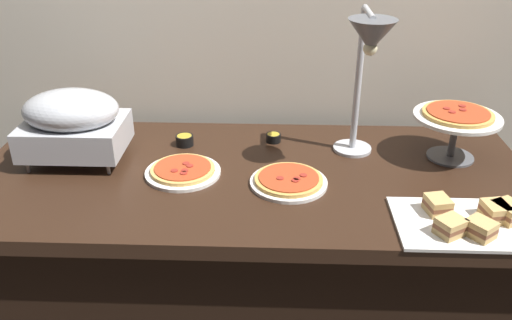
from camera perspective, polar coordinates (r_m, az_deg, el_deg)
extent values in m
cube|color=beige|center=(2.14, 0.26, 15.61)|extent=(4.40, 0.04, 2.40)
cube|color=black|center=(1.83, -0.32, -2.08)|extent=(1.90, 0.84, 0.05)
cube|color=black|center=(2.05, -0.29, -11.39)|extent=(1.75, 0.74, 0.71)
cylinder|color=#B7BABF|center=(1.98, -23.18, -0.68)|extent=(0.01, 0.01, 0.04)
cylinder|color=#B7BABF|center=(1.88, -15.49, -0.87)|extent=(0.01, 0.01, 0.04)
cylinder|color=#B7BABF|center=(2.15, -21.03, 1.94)|extent=(0.01, 0.01, 0.04)
cylinder|color=#B7BABF|center=(2.05, -13.89, 1.89)|extent=(0.01, 0.01, 0.04)
cube|color=#B7BABF|center=(1.98, -18.75, 2.51)|extent=(0.35, 0.26, 0.11)
ellipsoid|color=#B7BABF|center=(1.94, -19.17, 5.08)|extent=(0.33, 0.25, 0.14)
cylinder|color=#B7BABF|center=(2.01, 10.22, 1.23)|extent=(0.14, 0.14, 0.01)
cylinder|color=#B7BABF|center=(1.91, 10.86, 8.24)|extent=(0.02, 0.02, 0.51)
cylinder|color=#B7BABF|center=(1.76, 11.97, 15.13)|extent=(0.02, 0.17, 0.02)
cone|color=#595B60|center=(1.69, 12.24, 12.86)|extent=(0.15, 0.15, 0.10)
sphere|color=#F9EAB2|center=(1.70, 12.10, 11.56)|extent=(0.04, 0.04, 0.04)
cylinder|color=white|center=(1.75, 3.50, -2.43)|extent=(0.25, 0.25, 0.01)
cylinder|color=gold|center=(1.75, 3.51, -2.09)|extent=(0.22, 0.22, 0.01)
cylinder|color=#AD3D1E|center=(1.74, 3.52, -1.86)|extent=(0.20, 0.20, 0.00)
cylinder|color=maroon|center=(1.73, 4.39, -2.01)|extent=(0.02, 0.02, 0.00)
cylinder|color=maroon|center=(1.75, 5.09, -1.64)|extent=(0.02, 0.02, 0.00)
cylinder|color=maroon|center=(1.72, 4.21, -2.20)|extent=(0.02, 0.02, 0.00)
cylinder|color=maroon|center=(1.73, 2.58, -1.96)|extent=(0.02, 0.02, 0.00)
cylinder|color=white|center=(1.83, -7.80, -1.33)|extent=(0.26, 0.26, 0.01)
cylinder|color=#DBA856|center=(1.82, -7.83, -1.00)|extent=(0.22, 0.22, 0.01)
cylinder|color=#AD3D1E|center=(1.82, -7.84, -0.78)|extent=(0.19, 0.19, 0.00)
cylinder|color=maroon|center=(1.79, -7.62, -1.13)|extent=(0.02, 0.02, 0.00)
cylinder|color=maroon|center=(1.79, -8.71, -1.13)|extent=(0.02, 0.02, 0.00)
cylinder|color=maroon|center=(1.78, -7.74, -1.40)|extent=(0.02, 0.02, 0.00)
cylinder|color=maroon|center=(1.82, -7.08, -0.62)|extent=(0.02, 0.02, 0.00)
cylinder|color=maroon|center=(1.83, -7.48, -0.37)|extent=(0.02, 0.02, 0.00)
cylinder|color=#595B60|center=(2.01, 20.32, 2.17)|extent=(0.02, 0.02, 0.15)
cylinder|color=#595B60|center=(2.04, 20.00, 0.35)|extent=(0.16, 0.16, 0.01)
cylinder|color=white|center=(1.98, 20.70, 4.32)|extent=(0.30, 0.30, 0.01)
cylinder|color=gold|center=(1.98, 20.76, 4.64)|extent=(0.24, 0.24, 0.01)
cylinder|color=#AD3D1E|center=(1.98, 20.80, 4.85)|extent=(0.21, 0.21, 0.00)
cylinder|color=maroon|center=(1.98, 19.70, 5.21)|extent=(0.02, 0.02, 0.00)
cylinder|color=maroon|center=(1.99, 21.22, 5.01)|extent=(0.02, 0.02, 0.00)
cylinder|color=maroon|center=(1.96, 20.21, 4.83)|extent=(0.02, 0.02, 0.00)
cylinder|color=maroon|center=(2.02, 21.17, 5.40)|extent=(0.02, 0.02, 0.00)
cube|color=white|center=(1.66, 21.23, -6.36)|extent=(0.39, 0.27, 0.01)
cube|color=tan|center=(1.72, 25.23, -5.44)|extent=(0.10, 0.11, 0.02)
cube|color=brown|center=(1.71, 25.34, -4.99)|extent=(0.10, 0.11, 0.01)
cube|color=tan|center=(1.70, 25.44, -4.53)|extent=(0.10, 0.11, 0.02)
cube|color=tan|center=(1.59, 19.97, -7.17)|extent=(0.10, 0.09, 0.02)
cube|color=brown|center=(1.58, 20.06, -6.69)|extent=(0.10, 0.09, 0.01)
cube|color=tan|center=(1.57, 20.16, -6.20)|extent=(0.10, 0.09, 0.02)
cube|color=tan|center=(1.67, 18.74, -5.04)|extent=(0.08, 0.09, 0.02)
cube|color=brown|center=(1.67, 18.82, -4.57)|extent=(0.08, 0.09, 0.01)
cube|color=tan|center=(1.66, 18.91, -4.10)|extent=(0.08, 0.09, 0.02)
cube|color=tan|center=(1.61, 22.76, -7.25)|extent=(0.09, 0.09, 0.02)
cube|color=brown|center=(1.60, 22.86, -6.78)|extent=(0.09, 0.09, 0.01)
cube|color=tan|center=(1.59, 22.97, -6.30)|extent=(0.09, 0.09, 0.02)
cube|color=tan|center=(1.70, 24.09, -5.47)|extent=(0.08, 0.09, 0.02)
cube|color=brown|center=(1.70, 24.19, -5.02)|extent=(0.08, 0.09, 0.01)
cube|color=tan|center=(1.69, 24.29, -4.56)|extent=(0.08, 0.09, 0.02)
cylinder|color=black|center=(2.03, -7.63, 2.10)|extent=(0.07, 0.07, 0.04)
cylinder|color=gold|center=(2.02, -7.66, 2.52)|extent=(0.05, 0.05, 0.01)
cylinder|color=black|center=(2.04, 1.87, 2.39)|extent=(0.06, 0.06, 0.03)
cylinder|color=gold|center=(2.03, 1.88, 2.72)|extent=(0.05, 0.05, 0.01)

